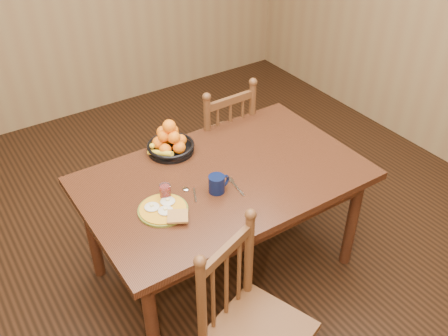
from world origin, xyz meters
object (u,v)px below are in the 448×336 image
chair_far (218,145)px  breakfast_plate (164,209)px  fruit_bowl (170,142)px  coffee_mug (217,184)px  dining_table (224,187)px  chair_near (251,327)px

chair_far → breakfast_plate: bearing=40.7°
fruit_bowl → breakfast_plate: bearing=-122.0°
breakfast_plate → coffee_mug: 0.33m
breakfast_plate → coffee_mug: bearing=-2.0°
coffee_mug → fruit_bowl: (-0.03, 0.48, 0.02)m
chair_far → coffee_mug: bearing=55.7°
dining_table → fruit_bowl: size_ratio=5.52×
coffee_mug → fruit_bowl: size_ratio=0.46×
dining_table → breakfast_plate: 0.45m
chair_far → chair_near: (-0.71, -1.39, -0.01)m
chair_near → fruit_bowl: (0.21, 1.14, 0.35)m
breakfast_plate → coffee_mug: coffee_mug is taller
coffee_mug → chair_near: bearing=-109.8°
chair_far → chair_near: chair_far is taller
chair_near → breakfast_plate: (-0.09, 0.67, 0.29)m
breakfast_plate → coffee_mug: size_ratio=2.29×
dining_table → coffee_mug: coffee_mug is taller
chair_far → breakfast_plate: chair_far is taller
dining_table → coffee_mug: 0.20m
breakfast_plate → fruit_bowl: bearing=58.0°
coffee_mug → fruit_bowl: bearing=93.5°
chair_near → dining_table: bearing=46.0°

